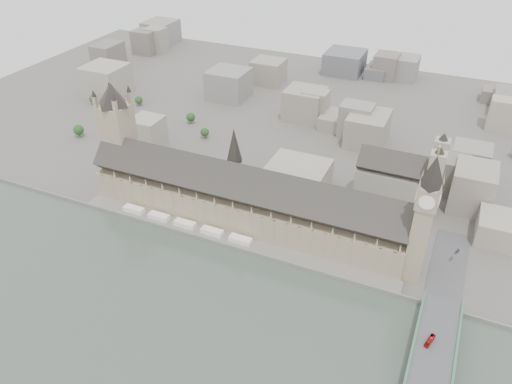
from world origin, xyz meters
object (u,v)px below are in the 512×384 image
at_px(car_approach, 457,252).
at_px(victoria_tower, 118,132).
at_px(palace_of_westminster, 243,199).
at_px(westminster_abbey, 400,181).
at_px(red_bus_north, 430,341).
at_px(elizabeth_tower, 425,212).

bearing_deg(car_approach, victoria_tower, -162.70).
height_order(palace_of_westminster, westminster_abbey, westminster_abbey).
distance_m(palace_of_westminster, red_bus_north, 175.99).
bearing_deg(red_bus_north, victoria_tower, 178.87).
distance_m(elizabeth_tower, car_approach, 61.68).
relative_size(victoria_tower, red_bus_north, 9.09).
relative_size(palace_of_westminster, red_bus_north, 24.08).
xyz_separation_m(red_bus_north, car_approach, (6.66, 93.01, -0.73)).
bearing_deg(palace_of_westminster, westminster_abbey, 34.17).
bearing_deg(victoria_tower, car_approach, 2.22).
relative_size(westminster_abbey, red_bus_north, 6.18).
distance_m(victoria_tower, car_approach, 290.82).
bearing_deg(car_approach, elizabeth_tower, -117.97).
bearing_deg(westminster_abbey, red_bus_north, -72.47).
height_order(victoria_tower, car_approach, victoria_tower).
bearing_deg(red_bus_north, palace_of_westminster, 169.66).
height_order(palace_of_westminster, victoria_tower, victoria_tower).
distance_m(palace_of_westminster, car_approach, 166.56).
bearing_deg(red_bus_north, westminster_abbey, 122.66).
xyz_separation_m(palace_of_westminster, elizabeth_tower, (138.00, -11.70, 35.38)).
relative_size(red_bus_north, car_approach, 1.99).
bearing_deg(car_approach, red_bus_north, -79.02).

